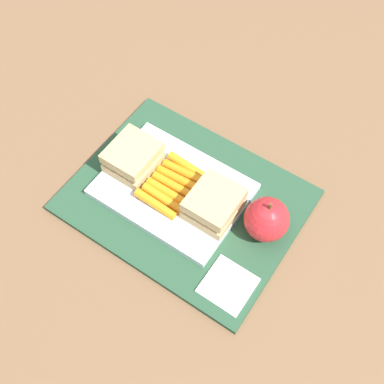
# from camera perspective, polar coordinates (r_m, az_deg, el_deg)

# --- Properties ---
(ground_plane) EXTENTS (2.40, 2.40, 0.00)m
(ground_plane) POSITION_cam_1_polar(r_m,az_deg,el_deg) (0.81, -0.73, -1.13)
(ground_plane) COLOR brown
(lunchbag_mat) EXTENTS (0.36, 0.28, 0.01)m
(lunchbag_mat) POSITION_cam_1_polar(r_m,az_deg,el_deg) (0.80, -0.74, -0.95)
(lunchbag_mat) COLOR #284C33
(lunchbag_mat) RESTS_ON ground_plane
(food_tray) EXTENTS (0.23, 0.17, 0.01)m
(food_tray) POSITION_cam_1_polar(r_m,az_deg,el_deg) (0.80, -2.22, 0.31)
(food_tray) COLOR white
(food_tray) RESTS_ON lunchbag_mat
(sandwich_half_left) EXTENTS (0.07, 0.08, 0.04)m
(sandwich_half_left) POSITION_cam_1_polar(r_m,az_deg,el_deg) (0.81, -6.82, 3.99)
(sandwich_half_left) COLOR tan
(sandwich_half_left) RESTS_ON food_tray
(sandwich_half_right) EXTENTS (0.07, 0.08, 0.04)m
(sandwich_half_right) POSITION_cam_1_polar(r_m,az_deg,el_deg) (0.76, 2.54, -1.39)
(sandwich_half_right) COLOR tan
(sandwich_half_right) RESTS_ON food_tray
(carrot_sticks_bundle) EXTENTS (0.08, 0.10, 0.02)m
(carrot_sticks_bundle) POSITION_cam_1_polar(r_m,az_deg,el_deg) (0.79, -2.24, 0.81)
(carrot_sticks_bundle) COLOR orange
(carrot_sticks_bundle) RESTS_ON food_tray
(apple) EXTENTS (0.07, 0.07, 0.08)m
(apple) POSITION_cam_1_polar(r_m,az_deg,el_deg) (0.75, 8.60, -3.13)
(apple) COLOR red
(apple) RESTS_ON lunchbag_mat
(paper_napkin) EXTENTS (0.07, 0.07, 0.00)m
(paper_napkin) POSITION_cam_1_polar(r_m,az_deg,el_deg) (0.74, 4.18, -10.66)
(paper_napkin) COLOR white
(paper_napkin) RESTS_ON lunchbag_mat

